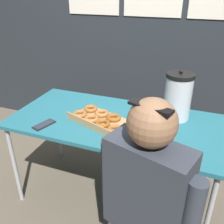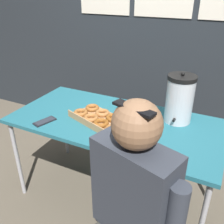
{
  "view_description": "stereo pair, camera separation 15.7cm",
  "coord_description": "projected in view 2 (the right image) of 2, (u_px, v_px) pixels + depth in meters",
  "views": [
    {
      "loc": [
        0.54,
        -1.5,
        1.62
      ],
      "look_at": [
        -0.02,
        0.0,
        0.8
      ],
      "focal_mm": 40.0,
      "sensor_mm": 36.0,
      "label": 1
    },
    {
      "loc": [
        0.69,
        -1.44,
        1.62
      ],
      "look_at": [
        -0.02,
        0.0,
        0.8
      ],
      "focal_mm": 40.0,
      "sensor_mm": 36.0,
      "label": 2
    }
  ],
  "objects": [
    {
      "name": "ground_plane",
      "position": [
        114.0,
        194.0,
        2.16
      ],
      "size": [
        12.0,
        12.0,
        0.0
      ],
      "primitive_type": "plane",
      "color": "brown"
    },
    {
      "name": "coffee_urn",
      "position": [
        180.0,
        99.0,
        1.73
      ],
      "size": [
        0.2,
        0.22,
        0.37
      ],
      "color": "silver",
      "rests_on": "folding_table"
    },
    {
      "name": "person_seated",
      "position": [
        132.0,
        210.0,
        1.29
      ],
      "size": [
        0.54,
        0.32,
        1.2
      ],
      "rotation": [
        0.0,
        0.0,
        2.84
      ],
      "color": "#33332D",
      "rests_on": "ground"
    },
    {
      "name": "cell_phone",
      "position": [
        45.0,
        121.0,
        1.79
      ],
      "size": [
        0.11,
        0.17,
        0.01
      ],
      "rotation": [
        0.0,
        0.0,
        -0.31
      ],
      "color": "black",
      "rests_on": "folding_table"
    },
    {
      "name": "back_wall",
      "position": [
        164.0,
        11.0,
        2.37
      ],
      "size": [
        6.0,
        0.11,
        2.78
      ],
      "color": "#23282D",
      "rests_on": "ground"
    },
    {
      "name": "folding_table",
      "position": [
        115.0,
        125.0,
        1.84
      ],
      "size": [
        1.52,
        0.74,
        0.74
      ],
      "color": "#236675",
      "rests_on": "ground"
    },
    {
      "name": "donut_box",
      "position": [
        100.0,
        119.0,
        1.79
      ],
      "size": [
        0.53,
        0.39,
        0.05
      ],
      "rotation": [
        0.0,
        0.0,
        -0.34
      ],
      "color": "tan",
      "rests_on": "folding_table"
    }
  ]
}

